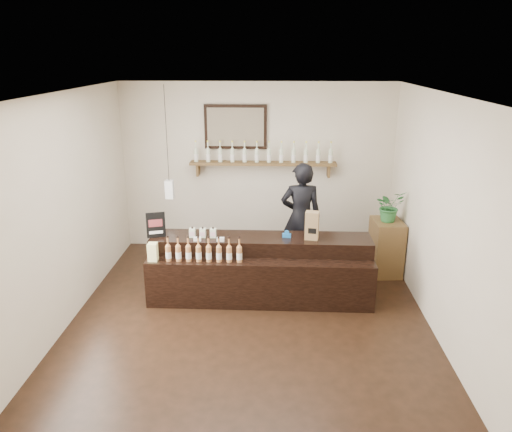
{
  "coord_description": "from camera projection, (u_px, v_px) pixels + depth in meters",
  "views": [
    {
      "loc": [
        0.31,
        -5.67,
        3.23
      ],
      "look_at": [
        0.05,
        0.7,
        1.14
      ],
      "focal_mm": 35.0,
      "sensor_mm": 36.0,
      "label": 1
    }
  ],
  "objects": [
    {
      "name": "tape_dispenser",
      "position": [
        287.0,
        235.0,
        6.77
      ],
      "size": [
        0.12,
        0.06,
        0.1
      ],
      "color": "#1964B0",
      "rests_on": "counter"
    },
    {
      "name": "potted_plant",
      "position": [
        389.0,
        206.0,
        7.36
      ],
      "size": [
        0.54,
        0.51,
        0.47
      ],
      "primitive_type": "imported",
      "rotation": [
        0.0,
        0.0,
        0.46
      ],
      "color": "#2C6F34",
      "rests_on": "side_cabinet"
    },
    {
      "name": "ground",
      "position": [
        250.0,
        317.0,
        6.4
      ],
      "size": [
        5.0,
        5.0,
        0.0
      ],
      "primitive_type": "plane",
      "color": "black",
      "rests_on": "ground"
    },
    {
      "name": "shopkeeper",
      "position": [
        301.0,
        210.0,
        7.55
      ],
      "size": [
        0.72,
        0.5,
        1.91
      ],
      "primitive_type": "imported",
      "rotation": [
        0.0,
        0.0,
        3.2
      ],
      "color": "black",
      "rests_on": "ground"
    },
    {
      "name": "counter",
      "position": [
        260.0,
        270.0,
        6.83
      ],
      "size": [
        3.01,
        0.82,
        0.99
      ],
      "color": "black",
      "rests_on": "ground"
    },
    {
      "name": "paper_bag",
      "position": [
        312.0,
        225.0,
        6.66
      ],
      "size": [
        0.2,
        0.16,
        0.38
      ],
      "color": "olive",
      "rests_on": "counter"
    },
    {
      "name": "room_shell",
      "position": [
        249.0,
        189.0,
        5.87
      ],
      "size": [
        5.0,
        5.0,
        5.0
      ],
      "color": "beige",
      "rests_on": "ground"
    },
    {
      "name": "back_wall_decor",
      "position": [
        248.0,
        148.0,
        8.11
      ],
      "size": [
        2.66,
        0.96,
        1.69
      ],
      "color": "brown",
      "rests_on": "ground"
    },
    {
      "name": "promo_sign",
      "position": [
        156.0,
        225.0,
        6.72
      ],
      "size": [
        0.25,
        0.1,
        0.35
      ],
      "color": "black",
      "rests_on": "counter"
    },
    {
      "name": "side_cabinet",
      "position": [
        386.0,
        247.0,
        7.57
      ],
      "size": [
        0.46,
        0.6,
        0.84
      ],
      "color": "brown",
      "rests_on": "ground"
    }
  ]
}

